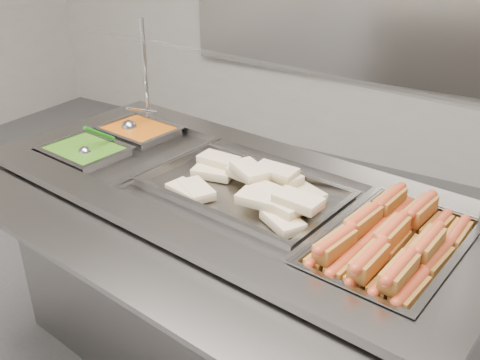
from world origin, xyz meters
The scene contains 11 objects.
steam_counter centered at (0.08, 0.38, 0.40)m, with size 1.78×0.96×0.81m.
tray_rail centered at (0.02, -0.08, 0.77)m, with size 1.64×0.53×0.05m.
sneeze_guard centered at (0.10, 0.57, 1.14)m, with size 1.51×0.45×0.40m.
pan_hotdogs centered at (0.64, 0.31, 0.77)m, with size 0.37×0.53×0.09m.
pan_wraps centered at (0.13, 0.37, 0.79)m, with size 0.66×0.44×0.06m.
pan_beans centered at (-0.48, 0.58, 0.78)m, with size 0.30×0.25×0.09m.
pan_peas centered at (-0.52, 0.32, 0.78)m, with size 0.30×0.25×0.09m.
hotdogs_in_buns centered at (0.63, 0.30, 0.82)m, with size 0.33×0.49×0.11m.
tortilla_wraps centered at (0.19, 0.37, 0.83)m, with size 0.52×0.33×0.09m.
ladle centered at (-0.52, 0.57, 0.82)m, with size 0.06×0.18×0.12m.
serving_spoon centered at (-0.49, 0.31, 0.82)m, with size 0.05×0.16×0.13m.
Camera 1 is at (0.92, -0.91, 1.59)m, focal length 40.00 mm.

